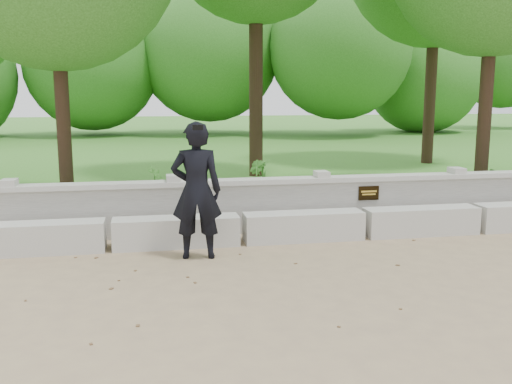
# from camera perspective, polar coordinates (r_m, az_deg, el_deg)

# --- Properties ---
(ground) EXTENTS (80.00, 80.00, 0.00)m
(ground) POSITION_cam_1_polar(r_m,az_deg,el_deg) (7.76, 15.76, -7.79)
(ground) COLOR #9B845F
(ground) RESTS_ON ground
(lawn) EXTENTS (40.00, 22.00, 0.25)m
(lawn) POSITION_cam_1_polar(r_m,az_deg,el_deg) (20.99, -1.39, 3.90)
(lawn) COLOR #376826
(lawn) RESTS_ON ground
(concrete_bench) EXTENTS (11.90, 0.45, 0.45)m
(concrete_bench) POSITION_cam_1_polar(r_m,az_deg,el_deg) (9.38, 10.69, -3.12)
(concrete_bench) COLOR beige
(concrete_bench) RESTS_ON ground
(parapet_wall) EXTENTS (12.50, 0.35, 0.90)m
(parapet_wall) POSITION_cam_1_polar(r_m,az_deg,el_deg) (9.97, 9.28, -0.90)
(parapet_wall) COLOR #BBB9B0
(parapet_wall) RESTS_ON ground
(man_main) EXTENTS (0.75, 0.67, 1.93)m
(man_main) POSITION_cam_1_polar(r_m,az_deg,el_deg) (7.98, -5.98, 0.14)
(man_main) COLOR black
(man_main) RESTS_ON ground
(shrub_a) EXTENTS (0.39, 0.41, 0.65)m
(shrub_a) POSITION_cam_1_polar(r_m,az_deg,el_deg) (11.48, -10.06, 1.04)
(shrub_a) COLOR #387226
(shrub_a) RESTS_ON lawn
(shrub_b) EXTENTS (0.35, 0.41, 0.68)m
(shrub_b) POSITION_cam_1_polar(r_m,az_deg,el_deg) (11.83, -0.04, 1.54)
(shrub_b) COLOR #387226
(shrub_b) RESTS_ON lawn
(shrub_c) EXTENTS (0.69, 0.69, 0.58)m
(shrub_c) POSITION_cam_1_polar(r_m,az_deg,el_deg) (12.11, 23.32, 0.68)
(shrub_c) COLOR #387226
(shrub_c) RESTS_ON lawn
(shrub_d) EXTENTS (0.39, 0.43, 0.67)m
(shrub_d) POSITION_cam_1_polar(r_m,az_deg,el_deg) (12.19, 0.63, 1.74)
(shrub_d) COLOR #387226
(shrub_d) RESTS_ON lawn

